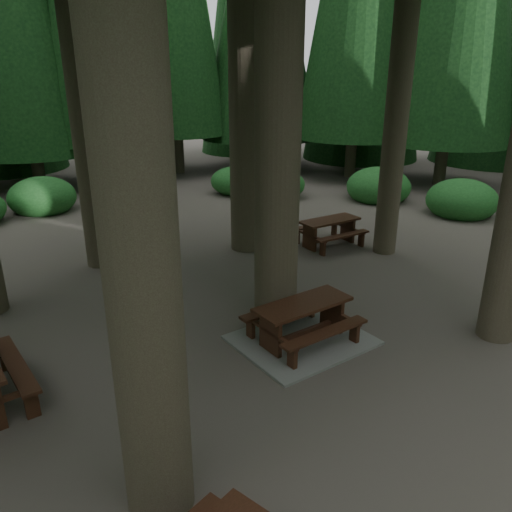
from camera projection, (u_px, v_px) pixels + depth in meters
ground at (246, 332)px, 9.57m from camera, size 80.00×80.00×0.00m
picnic_table_a at (302, 328)px, 9.14m from camera, size 2.49×2.12×0.79m
picnic_table_d at (329, 228)px, 14.12m from camera, size 1.79×1.46×0.76m
shrub_ring at (257, 291)px, 10.37m from camera, size 23.86×24.64×1.49m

